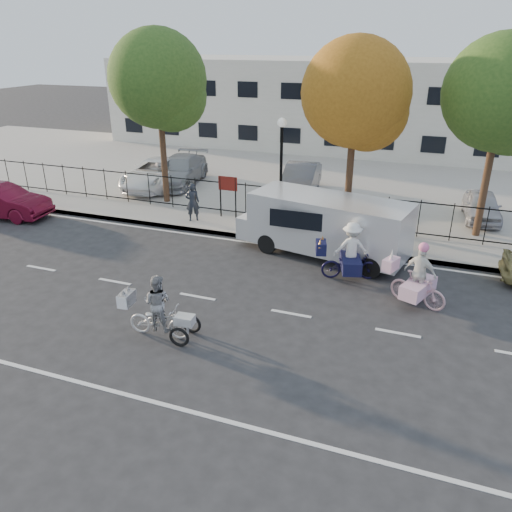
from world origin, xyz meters
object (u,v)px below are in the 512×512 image
at_px(lot_car_d, 482,206).
at_px(lamppost, 281,153).
at_px(white_van, 326,224).
at_px(pedestrian, 193,202).
at_px(unicorn_bike, 418,282).
at_px(bull_bike, 350,257).
at_px(zebra_trike, 159,313).
at_px(red_sedan, 1,201).
at_px(lot_car_b, 156,173).
at_px(lot_car_a, 179,170).
at_px(lot_car_c, 300,179).

bearing_deg(lot_car_d, lamppost, -160.02).
xyz_separation_m(white_van, pedestrian, (-6.01, 1.39, -0.24)).
xyz_separation_m(unicorn_bike, bull_bike, (-2.20, 1.08, 0.04)).
xyz_separation_m(unicorn_bike, white_van, (-3.39, 2.69, 0.47)).
relative_size(lamppost, zebra_trike, 2.09).
height_order(zebra_trike, red_sedan, zebra_trike).
relative_size(lamppost, bull_bike, 2.00).
xyz_separation_m(red_sedan, lot_car_b, (4.13, 6.21, 0.14)).
bearing_deg(unicorn_bike, lamppost, 71.16).
xyz_separation_m(zebra_trike, pedestrian, (-3.13, 8.19, 0.28)).
height_order(lamppost, lot_car_a, lamppost).
height_order(unicorn_bike, lot_car_a, unicorn_bike).
bearing_deg(lamppost, unicorn_bike, -40.68).
xyz_separation_m(zebra_trike, lot_car_d, (8.38, 12.60, 0.05)).
bearing_deg(lot_car_c, bull_bike, -70.27).
xyz_separation_m(zebra_trike, lot_car_c, (0.06, 13.69, 0.19)).
bearing_deg(lamppost, lot_car_d, 23.86).
relative_size(lamppost, lot_car_b, 0.85).
height_order(bull_bike, pedestrian, bull_bike).
distance_m(unicorn_bike, lot_car_b, 15.89).
height_order(lamppost, white_van, lamppost).
height_order(lamppost, lot_car_b, lamppost).
height_order(zebra_trike, pedestrian, pedestrian).
distance_m(bull_bike, red_sedan, 15.57).
xyz_separation_m(red_sedan, lot_car_d, (19.84, 6.50, 0.02)).
relative_size(zebra_trike, lot_car_c, 0.47).
bearing_deg(lot_car_c, pedestrian, -125.63).
bearing_deg(pedestrian, unicorn_bike, 122.19).
distance_m(lamppost, red_sedan, 12.53).
xyz_separation_m(lamppost, lot_car_d, (7.91, 3.50, -2.37)).
xyz_separation_m(lamppost, lot_car_a, (-6.91, 4.12, -2.24)).
bearing_deg(lot_car_a, bull_bike, -45.09).
xyz_separation_m(zebra_trike, red_sedan, (-11.46, 6.10, 0.03)).
bearing_deg(red_sedan, zebra_trike, -123.34).
height_order(lot_car_c, lot_car_d, lot_car_c).
distance_m(lamppost, lot_car_a, 8.35).
bearing_deg(lot_car_d, lot_car_a, 173.73).
xyz_separation_m(lamppost, white_van, (2.42, -2.30, -1.91)).
xyz_separation_m(unicorn_bike, pedestrian, (-9.40, 4.09, 0.22)).
bearing_deg(lot_car_b, pedestrian, -50.80).
height_order(white_van, lot_car_a, white_van).
bearing_deg(lot_car_a, unicorn_bike, -43.34).
bearing_deg(lot_car_a, red_sedan, -132.92).
bearing_deg(bull_bike, lot_car_b, 41.58).
height_order(unicorn_bike, lot_car_c, unicorn_bike).
relative_size(unicorn_bike, bull_bike, 0.93).
relative_size(lot_car_a, lot_car_d, 1.44).
bearing_deg(red_sedan, pedestrian, -81.22).
relative_size(bull_bike, lot_car_a, 0.44).
bearing_deg(zebra_trike, lot_car_d, -38.20).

